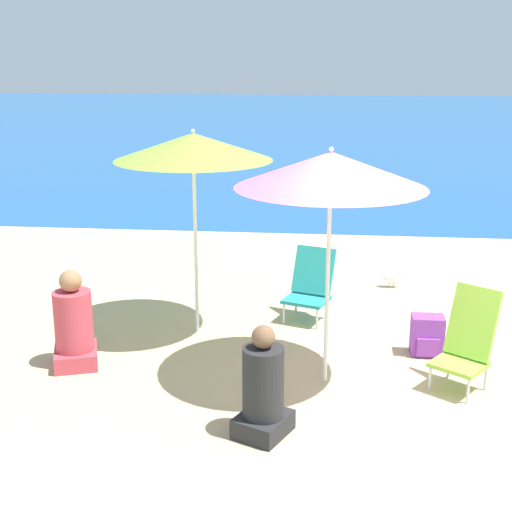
{
  "coord_description": "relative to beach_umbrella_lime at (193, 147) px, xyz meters",
  "views": [
    {
      "loc": [
        -0.99,
        -5.49,
        2.85
      ],
      "look_at": [
        -1.66,
        0.93,
        1.0
      ],
      "focal_mm": 50.0,
      "sensor_mm": 36.0,
      "label": 1
    }
  ],
  "objects": [
    {
      "name": "beach_umbrella_pink",
      "position": [
        1.36,
        -1.05,
        -0.04
      ],
      "size": [
        1.62,
        1.62,
        2.1
      ],
      "color": "white",
      "rests_on": "ground"
    },
    {
      "name": "beach_chair_teal",
      "position": [
        1.17,
        0.51,
        -1.55
      ],
      "size": [
        0.6,
        0.63,
        0.78
      ],
      "rotation": [
        0.0,
        0.0,
        -0.34
      ],
      "color": "silver",
      "rests_on": "ground"
    },
    {
      "name": "person_seated_near",
      "position": [
        0.89,
        -2.04,
        -1.58
      ],
      "size": [
        0.49,
        0.53,
        0.9
      ],
      "rotation": [
        0.0,
        0.0,
        -0.44
      ],
      "color": "#262628",
      "rests_on": "ground"
    },
    {
      "name": "ground_plane",
      "position": [
        2.34,
        -1.46,
        -1.95
      ],
      "size": [
        60.0,
        60.0,
        0.0
      ],
      "primitive_type": "plane",
      "color": "#C6B284"
    },
    {
      "name": "person_seated_far",
      "position": [
        -0.99,
        -0.95,
        -1.57
      ],
      "size": [
        0.52,
        0.56,
        0.94
      ],
      "rotation": [
        0.0,
        0.0,
        0.33
      ],
      "color": "#BF3F4C",
      "rests_on": "ground"
    },
    {
      "name": "beach_umbrella_lime",
      "position": [
        0.0,
        0.0,
        0.0
      ],
      "size": [
        1.58,
        1.58,
        2.13
      ],
      "color": "white",
      "rests_on": "ground"
    },
    {
      "name": "backpack_purple",
      "position": [
        2.34,
        -0.36,
        -1.76
      ],
      "size": [
        0.31,
        0.25,
        0.39
      ],
      "color": "purple",
      "rests_on": "ground"
    },
    {
      "name": "seagull",
      "position": [
        2.17,
        1.7,
        -1.81
      ],
      "size": [
        0.27,
        0.11,
        0.23
      ],
      "color": "gold",
      "rests_on": "ground"
    },
    {
      "name": "sea_water",
      "position": [
        2.34,
        24.35,
        -1.95
      ],
      "size": [
        60.0,
        40.0,
        0.01
      ],
      "color": "#1E5699",
      "rests_on": "ground"
    },
    {
      "name": "beach_chair_lime",
      "position": [
        2.58,
        -1.03,
        -1.51
      ],
      "size": [
        0.64,
        0.66,
        0.89
      ],
      "rotation": [
        0.0,
        0.0,
        -0.63
      ],
      "color": "silver",
      "rests_on": "ground"
    }
  ]
}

